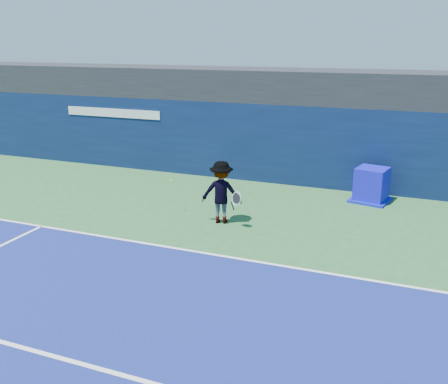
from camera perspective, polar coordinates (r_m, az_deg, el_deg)
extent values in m
plane|color=#2B6030|center=(10.75, -10.22, -12.75)|extent=(80.00, 80.00, 0.00)
cube|color=white|center=(13.10, -3.34, -6.80)|extent=(24.00, 0.10, 0.01)
cube|color=white|center=(9.39, -16.91, -18.05)|extent=(24.00, 0.10, 0.01)
cube|color=black|center=(20.09, 6.92, 12.05)|extent=(36.00, 3.00, 1.20)
cube|color=#0B193C|center=(19.42, 5.94, 5.65)|extent=(36.00, 1.00, 3.00)
cube|color=white|center=(21.76, -12.62, 8.82)|extent=(4.50, 0.04, 0.35)
cube|color=#110DC3|center=(17.66, 16.49, 0.82)|extent=(1.15, 1.15, 1.16)
cube|color=#0C13AE|center=(17.81, 16.35, -0.86)|extent=(1.44, 1.44, 0.08)
imported|color=white|center=(14.84, -0.30, -0.02)|extent=(1.34, 0.94, 1.89)
cylinder|color=black|center=(14.56, 0.98, -1.59)|extent=(0.09, 0.17, 0.30)
torus|color=silver|center=(14.39, 1.44, -0.77)|extent=(0.35, 0.20, 0.34)
cylinder|color=black|center=(14.39, 1.44, -0.77)|extent=(0.29, 0.15, 0.29)
sphere|color=#BDD117|center=(15.76, -6.01, 1.27)|extent=(0.07, 0.07, 0.07)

